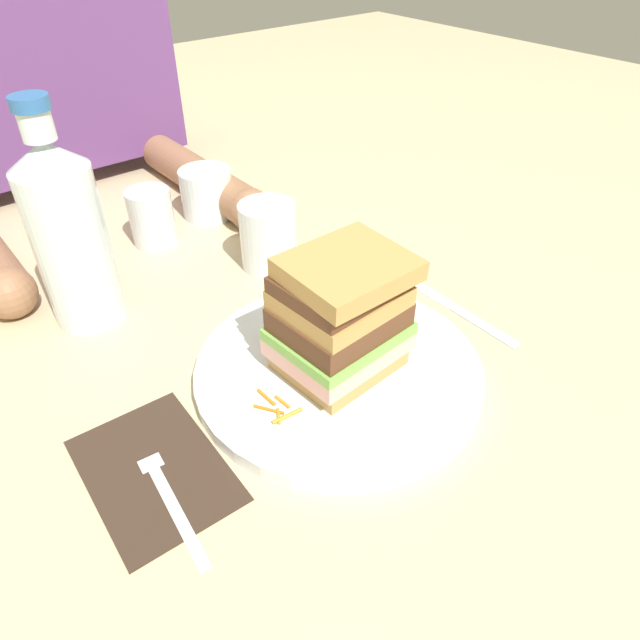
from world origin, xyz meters
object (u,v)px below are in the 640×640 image
(knife, at_px, (453,307))
(diner_across, at_px, (12,21))
(main_plate, at_px, (338,370))
(napkin_dark, at_px, (154,469))
(sandwich, at_px, (340,316))
(empty_tumbler_1, at_px, (207,193))
(fork, at_px, (163,485))
(juice_glass, at_px, (269,240))
(empty_tumbler_0, at_px, (152,217))
(water_bottle, at_px, (69,233))

(knife, relative_size, diner_across, 0.36)
(main_plate, bearing_deg, napkin_dark, 177.09)
(sandwich, relative_size, napkin_dark, 0.83)
(empty_tumbler_1, bearing_deg, fork, -125.00)
(juice_glass, xyz_separation_m, empty_tumbler_0, (-0.09, 0.15, 0.00))
(diner_across, bearing_deg, water_bottle, -104.19)
(knife, relative_size, water_bottle, 0.79)
(main_plate, xyz_separation_m, knife, (0.19, 0.00, -0.01))
(napkin_dark, relative_size, knife, 0.79)
(water_bottle, bearing_deg, juice_glass, -10.18)
(main_plate, xyz_separation_m, napkin_dark, (-0.20, 0.01, -0.01))
(main_plate, bearing_deg, diner_across, 95.06)
(napkin_dark, relative_size, water_bottle, 0.62)
(juice_glass, bearing_deg, empty_tumbler_1, 86.10)
(fork, bearing_deg, empty_tumbler_0, 64.26)
(knife, distance_m, water_bottle, 0.45)
(main_plate, xyz_separation_m, water_bottle, (-0.16, 0.27, 0.10))
(knife, xyz_separation_m, empty_tumbler_0, (-0.21, 0.37, 0.04))
(napkin_dark, height_order, knife, same)
(fork, distance_m, diner_across, 0.73)
(fork, distance_m, water_bottle, 0.30)
(water_bottle, xyz_separation_m, empty_tumbler_1, (0.24, 0.14, -0.07))
(knife, height_order, juice_glass, juice_glass)
(juice_glass, relative_size, water_bottle, 0.35)
(main_plate, height_order, fork, main_plate)
(juice_glass, bearing_deg, empty_tumbler_0, 120.51)
(napkin_dark, height_order, water_bottle, water_bottle)
(juice_glass, relative_size, empty_tumbler_0, 1.12)
(fork, height_order, empty_tumbler_1, empty_tumbler_1)
(sandwich, height_order, fork, sandwich)
(empty_tumbler_1, relative_size, diner_across, 0.14)
(water_bottle, height_order, empty_tumbler_0, water_bottle)
(fork, distance_m, empty_tumbler_0, 0.43)
(fork, height_order, juice_glass, juice_glass)
(napkin_dark, xyz_separation_m, diner_across, (0.15, 0.65, 0.25))
(napkin_dark, bearing_deg, fork, -96.07)
(napkin_dark, bearing_deg, empty_tumbler_0, 63.22)
(main_plate, bearing_deg, knife, 1.03)
(fork, relative_size, diner_across, 0.30)
(fork, xyz_separation_m, juice_glass, (0.28, 0.24, 0.03))
(napkin_dark, xyz_separation_m, juice_glass, (0.28, 0.21, 0.04))
(knife, height_order, empty_tumbler_1, empty_tumbler_1)
(empty_tumbler_0, bearing_deg, diner_across, 97.99)
(knife, height_order, water_bottle, water_bottle)
(knife, bearing_deg, sandwich, -178.84)
(empty_tumbler_1, bearing_deg, main_plate, -101.75)
(sandwich, bearing_deg, diner_across, 95.08)
(napkin_dark, xyz_separation_m, water_bottle, (0.05, 0.25, 0.11))
(sandwich, xyz_separation_m, napkin_dark, (-0.20, 0.01, -0.08))
(empty_tumbler_0, bearing_deg, main_plate, -87.13)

